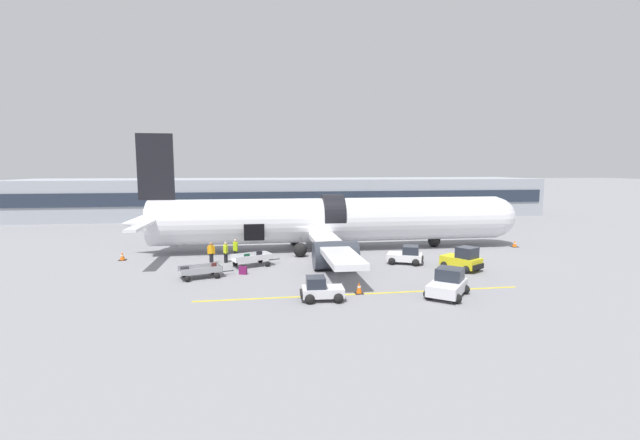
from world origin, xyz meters
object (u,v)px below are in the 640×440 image
ground_crew_loader_a (226,252)px  ground_crew_driver (211,252)px  baggage_tug_lead (321,290)px  ground_crew_loader_b (236,249)px  baggage_cart_queued (201,272)px  airplane (328,221)px  baggage_tug_rear (448,284)px  baggage_tug_spare (406,256)px  baggage_cart_loading (252,260)px  suitcase_on_tarmac_upright (243,270)px  baggage_tug_mid (463,260)px

ground_crew_loader_a → ground_crew_driver: size_ratio=0.96×
baggage_tug_lead → ground_crew_loader_b: bearing=115.4°
baggage_cart_queued → airplane: bearing=40.3°
baggage_tug_rear → ground_crew_loader_b: (-12.68, 11.38, 0.24)m
baggage_tug_spare → baggage_tug_lead: bearing=-134.0°
baggage_tug_rear → baggage_cart_loading: 14.65m
airplane → suitcase_on_tarmac_upright: size_ratio=50.93×
ground_crew_loader_a → ground_crew_loader_b: size_ratio=0.93×
baggage_tug_mid → baggage_tug_rear: size_ratio=0.90×
baggage_tug_mid → airplane: bearing=133.0°
baggage_cart_loading → suitcase_on_tarmac_upright: baggage_cart_loading is taller
airplane → ground_crew_driver: bearing=-155.9°
airplane → baggage_tug_lead: bearing=-100.8°
baggage_tug_rear → baggage_tug_spare: 8.54m
baggage_tug_spare → baggage_cart_loading: (-11.87, 0.76, -0.12)m
ground_crew_loader_b → suitcase_on_tarmac_upright: 4.63m
baggage_tug_rear → baggage_cart_loading: baggage_tug_rear is taller
baggage_tug_lead → baggage_tug_rear: bearing=-2.1°
ground_crew_loader_a → suitcase_on_tarmac_upright: ground_crew_loader_a is taller
baggage_tug_lead → baggage_cart_loading: 9.82m
ground_crew_loader_a → ground_crew_loader_b: 0.92m
airplane → baggage_tug_rear: (4.64, -14.93, -1.97)m
baggage_tug_spare → ground_crew_loader_b: ground_crew_loader_b is taller
ground_crew_driver → baggage_cart_queued: bearing=-93.7°
airplane → baggage_cart_queued: size_ratio=9.61×
baggage_tug_mid → baggage_cart_loading: size_ratio=0.82×
baggage_tug_spare → suitcase_on_tarmac_upright: (-12.50, -1.67, -0.32)m
baggage_tug_rear → baggage_cart_queued: 16.07m
baggage_cart_loading → ground_crew_loader_a: 2.62m
baggage_tug_mid → baggage_cart_loading: (-15.17, 3.46, -0.24)m
ground_crew_driver → suitcase_on_tarmac_upright: (2.53, -3.67, -0.60)m
baggage_tug_rear → baggage_tug_spare: size_ratio=1.11×
baggage_tug_mid → suitcase_on_tarmac_upright: size_ratio=4.45×
airplane → baggage_tug_spare: bearing=-51.1°
baggage_tug_lead → baggage_cart_queued: size_ratio=0.67×
baggage_tug_rear → baggage_cart_loading: (-11.34, 9.29, -0.19)m
baggage_tug_spare → ground_crew_loader_a: (-13.95, 2.31, 0.25)m
baggage_tug_rear → baggage_tug_spare: bearing=86.4°
baggage_tug_lead → ground_crew_loader_a: (-6.00, 10.56, 0.29)m
ground_crew_loader_b → ground_crew_driver: 2.00m
baggage_tug_mid → baggage_tug_spare: 4.26m
baggage_tug_mid → ground_crew_loader_b: bearing=161.4°
baggage_tug_mid → suitcase_on_tarmac_upright: (-15.80, 1.02, -0.44)m
airplane → ground_crew_loader_a: size_ratio=21.83×
ground_crew_loader_b → ground_crew_driver: size_ratio=1.03×
baggage_tug_rear → baggage_tug_spare: (0.53, 8.52, -0.07)m
airplane → baggage_cart_queued: airplane is taller
baggage_cart_loading → airplane: bearing=40.1°
baggage_tug_spare → ground_crew_driver: ground_crew_driver is taller
airplane → baggage_cart_loading: bearing=-139.9°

